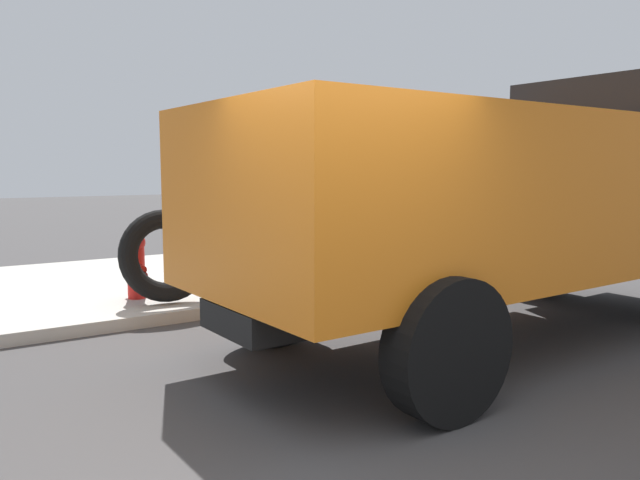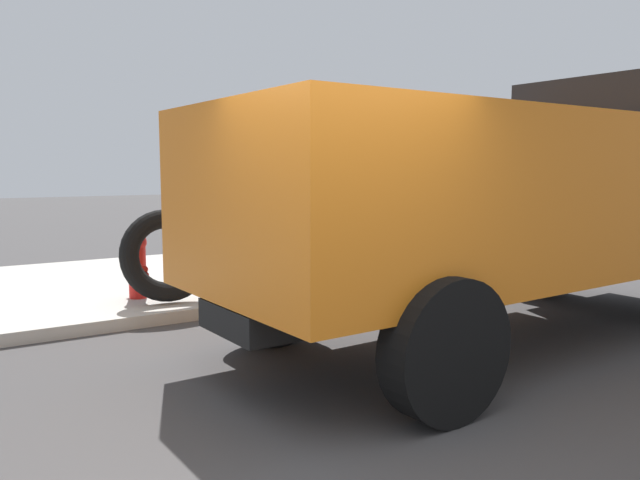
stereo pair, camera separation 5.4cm
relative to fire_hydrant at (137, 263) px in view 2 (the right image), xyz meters
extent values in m
plane|color=#423F3F|center=(-0.18, -5.04, -0.62)|extent=(80.00, 80.00, 0.00)
cube|color=#BCB7AD|center=(-0.18, 1.46, -0.55)|extent=(36.00, 5.00, 0.15)
cylinder|color=red|center=(0.00, 0.01, -0.13)|extent=(0.23, 0.23, 0.68)
sphere|color=red|center=(0.00, 0.01, 0.28)|extent=(0.27, 0.27, 0.27)
cylinder|color=red|center=(0.00, -0.20, -0.05)|extent=(0.10, 0.19, 0.10)
cylinder|color=red|center=(0.00, 0.22, -0.05)|extent=(0.10, 0.19, 0.10)
cylinder|color=red|center=(0.00, -0.20, -0.13)|extent=(0.13, 0.19, 0.13)
torus|color=black|center=(0.25, -0.46, 0.14)|extent=(1.26, 0.69, 1.22)
cylinder|color=gray|center=(2.94, -0.64, 0.64)|extent=(0.06, 0.06, 2.22)
cylinder|color=red|center=(2.94, -0.68, 1.37)|extent=(0.76, 0.02, 0.76)
cube|color=orange|center=(1.95, -3.67, 0.98)|extent=(4.88, 2.66, 1.60)
cube|color=black|center=(5.55, -3.55, 1.28)|extent=(2.08, 2.57, 2.20)
cube|color=black|center=(3.05, -3.63, 0.05)|extent=(7.03, 1.13, 0.24)
cylinder|color=black|center=(5.31, -2.31, -0.07)|extent=(1.11, 0.34, 1.10)
cylinder|color=black|center=(0.71, -2.46, -0.07)|extent=(1.11, 0.34, 1.10)
cylinder|color=black|center=(0.79, -4.96, -0.07)|extent=(1.11, 0.34, 1.10)
camera|label=1|loc=(-2.44, -8.16, 1.26)|focal=34.92mm
camera|label=2|loc=(-2.40, -8.19, 1.26)|focal=34.92mm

